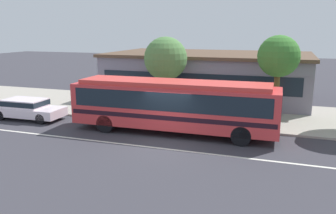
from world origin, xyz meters
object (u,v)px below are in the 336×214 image
(sedan_behind_bus, at_px, (27,108))
(pedestrian_waiting_near_sign, at_px, (277,109))
(street_tree_mid_block, at_px, (279,57))
(street_tree_near_stop, at_px, (166,59))
(transit_bus, at_px, (174,103))
(bus_stop_sign, at_px, (267,103))

(sedan_behind_bus, distance_m, pedestrian_waiting_near_sign, 15.52)
(sedan_behind_bus, xyz_separation_m, street_tree_mid_block, (15.02, 4.15, 3.29))
(street_tree_near_stop, bearing_deg, transit_bus, -65.78)
(bus_stop_sign, bearing_deg, street_tree_near_stop, 158.00)
(transit_bus, height_order, street_tree_near_stop, street_tree_near_stop)
(bus_stop_sign, distance_m, street_tree_mid_block, 3.21)
(sedan_behind_bus, bearing_deg, street_tree_mid_block, 15.44)
(transit_bus, distance_m, street_tree_mid_block, 6.99)
(street_tree_near_stop, xyz_separation_m, street_tree_mid_block, (7.34, -0.69, 0.35))
(bus_stop_sign, xyz_separation_m, street_tree_near_stop, (-6.95, 2.81, 2.03))
(transit_bus, xyz_separation_m, sedan_behind_bus, (-9.79, -0.15, -0.96))
(transit_bus, distance_m, pedestrian_waiting_near_sign, 6.23)
(street_tree_near_stop, height_order, street_tree_mid_block, street_tree_mid_block)
(transit_bus, relative_size, street_tree_mid_block, 2.18)
(street_tree_near_stop, bearing_deg, pedestrian_waiting_near_sign, -12.08)
(transit_bus, height_order, street_tree_mid_block, street_tree_mid_block)
(sedan_behind_bus, xyz_separation_m, street_tree_near_stop, (7.68, 4.84, 2.94))
(transit_bus, relative_size, street_tree_near_stop, 2.24)
(pedestrian_waiting_near_sign, distance_m, street_tree_mid_block, 3.07)
(transit_bus, bearing_deg, street_tree_mid_block, 37.45)
(pedestrian_waiting_near_sign, relative_size, bus_stop_sign, 0.70)
(street_tree_mid_block, bearing_deg, pedestrian_waiting_near_sign, -80.55)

